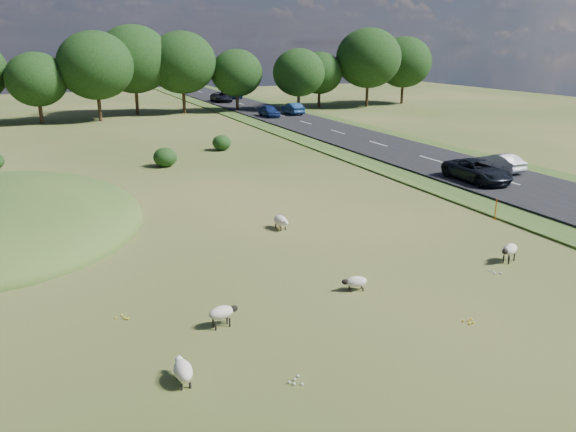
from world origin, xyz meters
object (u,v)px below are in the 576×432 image
(sheep_1, at_px, (183,370))
(car_0, at_px, (221,97))
(car_1, at_px, (293,109))
(car_3, at_px, (235,95))
(sheep_2, at_px, (222,313))
(sheep_4, at_px, (356,282))
(car_2, at_px, (500,162))
(marker_post, at_px, (496,210))
(sheep_3, at_px, (510,250))
(car_5, at_px, (477,171))
(sheep_0, at_px, (281,221))
(car_4, at_px, (269,111))

(sheep_1, relative_size, car_0, 0.22)
(car_1, relative_size, car_3, 1.05)
(car_0, bearing_deg, sheep_1, -107.88)
(sheep_2, distance_m, sheep_4, 5.72)
(car_2, bearing_deg, sheep_4, 33.99)
(marker_post, distance_m, sheep_3, 6.34)
(car_5, bearing_deg, sheep_3, -126.00)
(sheep_3, bearing_deg, car_3, -121.31)
(marker_post, height_order, sheep_3, marker_post)
(car_2, bearing_deg, marker_post, 45.55)
(sheep_4, bearing_deg, car_0, -89.88)
(marker_post, bearing_deg, sheep_0, 163.81)
(marker_post, height_order, sheep_2, marker_post)
(car_2, height_order, car_3, car_2)
(sheep_2, height_order, sheep_3, sheep_3)
(sheep_2, height_order, car_5, car_5)
(sheep_1, distance_m, car_3, 83.92)
(sheep_0, xyz_separation_m, car_3, (19.87, 67.47, 0.42))
(marker_post, distance_m, sheep_1, 21.06)
(car_4, bearing_deg, sheep_1, -114.10)
(sheep_3, bearing_deg, car_4, -121.72)
(marker_post, distance_m, car_2, 12.17)
(car_5, bearing_deg, car_3, 86.60)
(car_3, bearing_deg, car_0, 51.06)
(car_3, bearing_deg, marker_post, 83.14)
(sheep_3, relative_size, sheep_4, 1.13)
(car_0, height_order, car_4, car_0)
(sheep_4, xyz_separation_m, car_2, (20.15, 13.59, 0.52))
(sheep_0, relative_size, car_2, 0.32)
(sheep_0, distance_m, car_1, 47.48)
(car_2, xyz_separation_m, car_3, (0.00, 62.09, -0.02))
(marker_post, height_order, car_5, car_5)
(sheep_1, bearing_deg, car_2, -57.56)
(sheep_3, distance_m, car_0, 71.59)
(car_1, relative_size, car_4, 1.04)
(sheep_1, xyz_separation_m, car_4, (24.03, 53.71, 0.56))
(marker_post, height_order, car_1, car_1)
(sheep_4, relative_size, car_1, 0.24)
(sheep_1, relative_size, car_1, 0.26)
(sheep_0, bearing_deg, car_2, 100.19)
(marker_post, height_order, car_3, car_3)
(sheep_4, bearing_deg, sheep_3, -167.66)
(car_0, distance_m, car_5, 59.24)
(car_0, distance_m, car_4, 20.75)
(car_1, height_order, car_2, car_1)
(marker_post, relative_size, sheep_0, 0.94)
(sheep_1, relative_size, sheep_3, 0.97)
(car_3, bearing_deg, car_2, 90.00)
(sheep_0, distance_m, sheep_3, 11.17)
(car_0, bearing_deg, car_4, -90.00)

